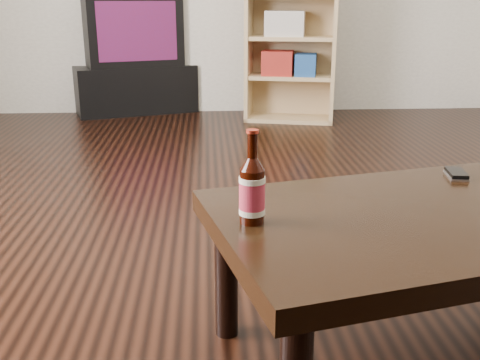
{
  "coord_description": "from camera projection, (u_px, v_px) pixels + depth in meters",
  "views": [
    {
      "loc": [
        -0.24,
        -2.1,
        0.99
      ],
      "look_at": [
        -0.17,
        -0.79,
        0.56
      ],
      "focal_mm": 42.0,
      "sensor_mm": 36.0,
      "label": 1
    }
  ],
  "objects": [
    {
      "name": "tv_stand",
      "position": [
        135.0,
        88.0,
        5.08
      ],
      "size": [
        1.15,
        0.82,
        0.42
      ],
      "primitive_type": "cube",
      "rotation": [
        0.0,
        0.0,
        0.32
      ],
      "color": "black",
      "rests_on": "floor"
    },
    {
      "name": "beer_bottle",
      "position": [
        252.0,
        191.0,
        1.39
      ],
      "size": [
        0.07,
        0.07,
        0.24
      ],
      "rotation": [
        0.0,
        0.0,
        0.12
      ],
      "color": "black",
      "rests_on": "coffee_table"
    },
    {
      "name": "coffee_table",
      "position": [
        437.0,
        230.0,
        1.52
      ],
      "size": [
        1.32,
        0.96,
        0.45
      ],
      "rotation": [
        0.0,
        0.0,
        0.24
      ],
      "color": "black",
      "rests_on": "floor"
    },
    {
      "name": "bookshelf",
      "position": [
        291.0,
        34.0,
        4.57
      ],
      "size": [
        0.79,
        0.49,
        1.35
      ],
      "rotation": [
        0.0,
        0.0,
        -0.23
      ],
      "color": "tan",
      "rests_on": "floor"
    },
    {
      "name": "floor",
      "position": [
        269.0,
        250.0,
        2.31
      ],
      "size": [
        5.0,
        6.0,
        0.01
      ],
      "primitive_type": "cube",
      "color": "black",
      "rests_on": "ground"
    },
    {
      "name": "phone",
      "position": [
        456.0,
        174.0,
        1.78
      ],
      "size": [
        0.07,
        0.11,
        0.02
      ],
      "rotation": [
        0.0,
        0.0,
        -0.16
      ],
      "color": "#B5B5B8",
      "rests_on": "coffee_table"
    },
    {
      "name": "tv",
      "position": [
        131.0,
        30.0,
        4.92
      ],
      "size": [
        0.93,
        0.74,
        0.61
      ],
      "rotation": [
        0.0,
        0.0,
        0.32
      ],
      "color": "black",
      "rests_on": "tv_stand"
    }
  ]
}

